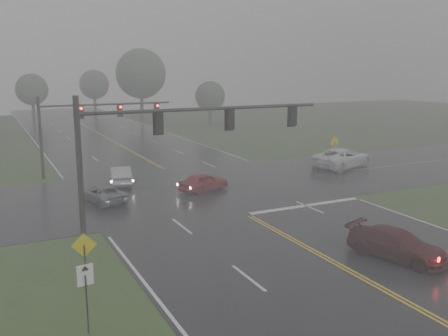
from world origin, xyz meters
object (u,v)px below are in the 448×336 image
sedan_silver (121,184)px  car_grey (102,202)px  signal_gantry_near (163,136)px  signal_gantry_far (83,120)px  sedan_red (204,191)px  pickup_white (342,168)px  sedan_maroon (396,259)px

sedan_silver → car_grey: sedan_silver is taller
signal_gantry_near → signal_gantry_far: size_ratio=1.28×
sedan_red → car_grey: sedan_red is taller
signal_gantry_far → pickup_white: bearing=-18.3°
car_grey → signal_gantry_near: 9.83m
sedan_silver → signal_gantry_near: signal_gantry_near is taller
sedan_silver → signal_gantry_near: bearing=97.4°
pickup_white → signal_gantry_far: signal_gantry_far is taller
sedan_silver → pickup_white: 20.04m
sedan_maroon → sedan_red: bearing=81.7°
sedan_maroon → signal_gantry_near: 13.35m
car_grey → sedan_maroon: bearing=108.4°
car_grey → signal_gantry_near: signal_gantry_near is taller
sedan_silver → signal_gantry_near: 13.77m
signal_gantry_near → sedan_maroon: bearing=-43.7°
car_grey → signal_gantry_far: size_ratio=0.38×
sedan_red → sedan_silver: bearing=29.0°
signal_gantry_near → signal_gantry_far: 17.44m
signal_gantry_far → car_grey: bearing=-94.1°
sedan_maroon → signal_gantry_far: size_ratio=0.43×
sedan_red → sedan_maroon: bearing=173.1°
signal_gantry_far → sedan_maroon: bearing=-69.2°
sedan_maroon → signal_gantry_near: size_ratio=0.34×
sedan_red → sedan_silver: 6.92m
sedan_maroon → sedan_red: (-3.01, 16.27, 0.00)m
pickup_white → signal_gantry_near: size_ratio=0.45×
car_grey → pickup_white: (22.38, 2.22, 0.00)m
signal_gantry_near → sedan_red: bearing=53.5°
sedan_maroon → car_grey: 19.50m
sedan_maroon → sedan_silver: bearing=92.0°
car_grey → pickup_white: pickup_white is taller
sedan_silver → pickup_white: (19.90, -2.39, 0.00)m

